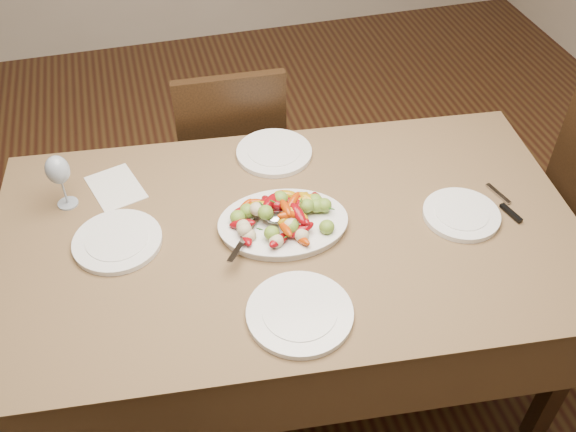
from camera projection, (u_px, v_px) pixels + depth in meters
The scene contains 13 objects.
floor at pixel (298, 421), 2.36m from camera, with size 6.00×6.00×0.00m, color #3B2212.
dining_table at pixel (288, 307), 2.26m from camera, with size 1.84×1.04×0.76m, color brown.
chair_far at pixel (229, 151), 2.76m from camera, with size 0.42×0.42×0.95m, color black, non-canonical shape.
serving_platter at pixel (283, 225), 2.01m from camera, with size 0.39×0.29×0.02m, color white.
roasted_vegetables at pixel (283, 211), 1.97m from camera, with size 0.32×0.22×0.09m, color maroon, non-canonical shape.
serving_spoon at pixel (264, 227), 1.95m from camera, with size 0.28×0.06×0.03m, color #9EA0A8, non-canonical shape.
plate_left at pixel (118, 241), 1.96m from camera, with size 0.27×0.27×0.02m, color white.
plate_right at pixel (461, 215), 2.04m from camera, with size 0.24×0.24×0.02m, color white.
plate_far at pixel (274, 153), 2.28m from camera, with size 0.27×0.27×0.02m, color white.
plate_near at pixel (300, 313), 1.76m from camera, with size 0.30×0.30×0.02m, color white.
wine_glass at pixel (61, 180), 2.02m from camera, with size 0.08×0.08×0.20m, color #8C99A5, non-canonical shape.
menu_card at pixel (116, 187), 2.15m from camera, with size 0.15×0.21×0.00m, color silver.
table_knife at pixel (505, 205), 2.08m from camera, with size 0.02×0.20×0.01m, color #9EA0A8, non-canonical shape.
Camera 1 is at (-0.34, -1.15, 2.17)m, focal length 40.00 mm.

